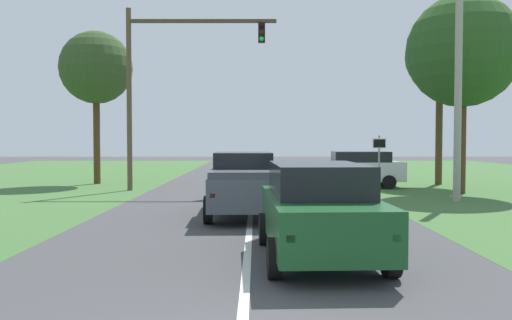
# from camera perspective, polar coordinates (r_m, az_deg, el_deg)

# --- Properties ---
(ground_plane) EXTENTS (120.00, 120.00, 0.00)m
(ground_plane) POSITION_cam_1_polar(r_m,az_deg,el_deg) (16.06, -0.65, -6.40)
(ground_plane) COLOR #424244
(red_suv_near) EXTENTS (2.41, 4.95, 1.91)m
(red_suv_near) POSITION_cam_1_polar(r_m,az_deg,el_deg) (10.86, 6.71, -5.19)
(red_suv_near) COLOR #194C23
(red_suv_near) RESTS_ON ground_plane
(pickup_truck_lead) EXTENTS (2.36, 5.52, 2.00)m
(pickup_truck_lead) POSITION_cam_1_polar(r_m,az_deg,el_deg) (16.74, -1.40, -2.55)
(pickup_truck_lead) COLOR #4C515B
(pickup_truck_lead) RESTS_ON ground_plane
(traffic_light) EXTENTS (7.04, 0.40, 8.55)m
(traffic_light) POSITION_cam_1_polar(r_m,az_deg,el_deg) (25.68, -9.74, 9.21)
(traffic_light) COLOR brown
(traffic_light) RESTS_ON ground_plane
(keep_moving_sign) EXTENTS (0.60, 0.09, 2.59)m
(keep_moving_sign) POSITION_cam_1_polar(r_m,az_deg,el_deg) (24.12, 13.01, 0.35)
(keep_moving_sign) COLOR gray
(keep_moving_sign) RESTS_ON ground_plane
(oak_tree_right) EXTENTS (4.95, 4.95, 8.80)m
(oak_tree_right) POSITION_cam_1_polar(r_m,az_deg,el_deg) (25.71, 21.25, 10.77)
(oak_tree_right) COLOR #4C351E
(oak_tree_right) RESTS_ON ground_plane
(crossing_suv_far) EXTENTS (4.60, 2.13, 1.81)m
(crossing_suv_far) POSITION_cam_1_polar(r_m,az_deg,el_deg) (27.18, 10.73, -0.90)
(crossing_suv_far) COLOR silver
(crossing_suv_far) RESTS_ON ground_plane
(utility_pole_right) EXTENTS (0.28, 0.28, 8.74)m
(utility_pole_right) POSITION_cam_1_polar(r_m,az_deg,el_deg) (22.18, 20.79, 7.14)
(utility_pole_right) COLOR #9E998E
(utility_pole_right) RESTS_ON ground_plane
(extra_tree_1) EXTENTS (3.89, 3.89, 8.24)m
(extra_tree_1) POSITION_cam_1_polar(r_m,az_deg,el_deg) (30.43, -16.75, 9.37)
(extra_tree_1) COLOR #4C351E
(extra_tree_1) RESTS_ON ground_plane
(extra_tree_2) EXTENTS (3.62, 3.62, 8.62)m
(extra_tree_2) POSITION_cam_1_polar(r_m,az_deg,el_deg) (30.44, 19.06, 10.27)
(extra_tree_2) COLOR #4C351E
(extra_tree_2) RESTS_ON ground_plane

